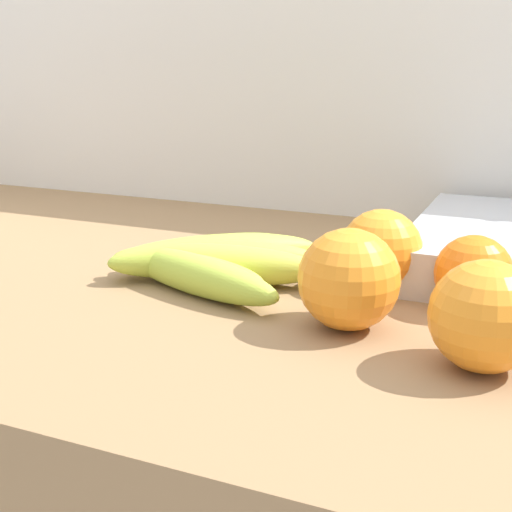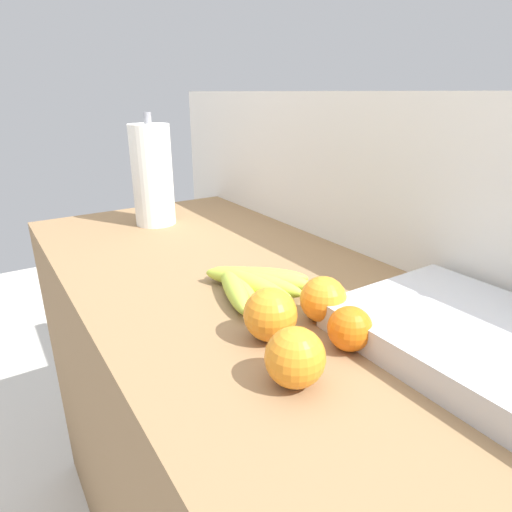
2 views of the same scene
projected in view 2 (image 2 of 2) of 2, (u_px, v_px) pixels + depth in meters
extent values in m
cube|color=olive|center=(265.00, 480.00, 0.99)|extent=(1.58, 0.64, 0.94)
cube|color=silver|center=(378.00, 364.00, 1.10)|extent=(1.98, 0.06, 1.30)
ellipsoid|color=#ADC63F|center=(234.00, 288.00, 0.81)|extent=(0.21, 0.10, 0.04)
ellipsoid|color=#BACF3F|center=(237.00, 285.00, 0.83)|extent=(0.16, 0.05, 0.03)
ellipsoid|color=gold|center=(250.00, 285.00, 0.82)|extent=(0.22, 0.09, 0.04)
ellipsoid|color=#AECC3F|center=(255.00, 282.00, 0.84)|extent=(0.21, 0.12, 0.04)
ellipsoid|color=#B2C83F|center=(259.00, 279.00, 0.85)|extent=(0.19, 0.17, 0.04)
ellipsoid|color=#AACF3F|center=(258.00, 277.00, 0.86)|extent=(0.15, 0.18, 0.04)
sphere|color=orange|center=(350.00, 329.00, 0.64)|extent=(0.07, 0.07, 0.07)
sphere|color=orange|center=(270.00, 314.00, 0.67)|extent=(0.08, 0.08, 0.08)
sphere|color=orange|center=(323.00, 299.00, 0.72)|extent=(0.08, 0.08, 0.08)
sphere|color=orange|center=(295.00, 357.00, 0.56)|extent=(0.08, 0.08, 0.08)
cylinder|color=white|center=(152.00, 176.00, 1.23)|extent=(0.11, 0.11, 0.28)
cylinder|color=gray|center=(152.00, 170.00, 1.22)|extent=(0.02, 0.02, 0.31)
cube|color=#B7BABF|center=(494.00, 346.00, 0.62)|extent=(0.42, 0.30, 0.05)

